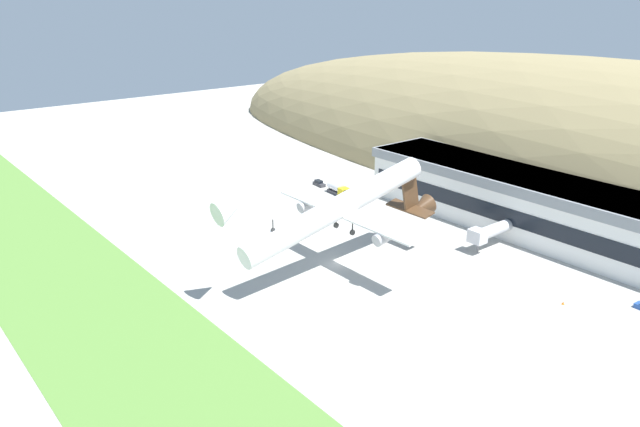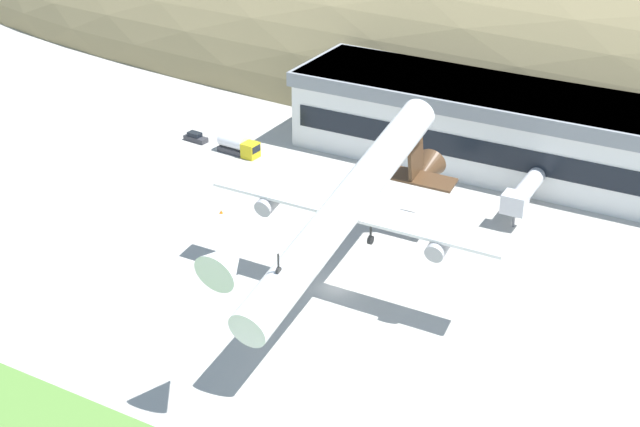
{
  "view_description": "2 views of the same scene",
  "coord_description": "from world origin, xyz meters",
  "views": [
    {
      "loc": [
        88.39,
        -75.56,
        53.21
      ],
      "look_at": [
        -1.44,
        -3.58,
        11.34
      ],
      "focal_mm": 35.0,
      "sensor_mm": 36.0,
      "label": 1
    },
    {
      "loc": [
        44.79,
        -84.56,
        60.3
      ],
      "look_at": [
        -0.33,
        -3.68,
        12.2
      ],
      "focal_mm": 50.0,
      "sensor_mm": 36.0,
      "label": 2
    }
  ],
  "objects": [
    {
      "name": "ground_plane",
      "position": [
        0.0,
        0.0,
        0.0
      ],
      "size": [
        441.51,
        441.51,
        0.0
      ],
      "primitive_type": "plane",
      "color": "#ADAAA3"
    },
    {
      "name": "grass_strip_foreground",
      "position": [
        0.0,
        -46.12,
        0.04
      ],
      "size": [
        397.36,
        28.21,
        0.08
      ],
      "primitive_type": "cube",
      "color": "#568438",
      "rests_on": "ground_plane"
    },
    {
      "name": "hill_backdrop",
      "position": [
        13.6,
        89.51,
        0.0
      ],
      "size": [
        354.32,
        76.31,
        71.26
      ],
      "primitive_type": "ellipsoid",
      "color": "#8E7F56",
      "rests_on": "ground_plane"
    },
    {
      "name": "terminal_building",
      "position": [
        13.94,
        45.79,
        7.47
      ],
      "size": [
        85.85,
        19.18,
        13.18
      ],
      "color": "white",
      "rests_on": "ground_plane"
    },
    {
      "name": "jetway_0",
      "position": [
        14.33,
        30.03,
        3.99
      ],
      "size": [
        3.38,
        12.04,
        5.43
      ],
      "color": "silver",
      "rests_on": "ground_plane"
    },
    {
      "name": "cargo_airplane",
      "position": [
        2.39,
        -1.63,
        12.91
      ],
      "size": [
        37.99,
        53.46,
        15.74
      ],
      "color": "white"
    },
    {
      "name": "service_car_2",
      "position": [
        -44.06,
        30.2,
        0.66
      ],
      "size": [
        4.48,
        2.09,
        1.6
      ],
      "color": "#333338",
      "rests_on": "ground_plane"
    },
    {
      "name": "fuel_truck",
      "position": [
        -34.48,
        29.2,
        1.54
      ],
      "size": [
        7.73,
        2.98,
        3.28
      ],
      "color": "gold",
      "rests_on": "ground_plane"
    },
    {
      "name": "traffic_cone_0",
      "position": [
        -24.53,
        9.84,
        0.28
      ],
      "size": [
        0.52,
        0.52,
        0.58
      ],
      "color": "orange",
      "rests_on": "ground_plane"
    },
    {
      "name": "traffic_cone_1",
      "position": [
        38.35,
        20.11,
        0.28
      ],
      "size": [
        0.52,
        0.52,
        0.58
      ],
      "color": "orange",
      "rests_on": "ground_plane"
    }
  ]
}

